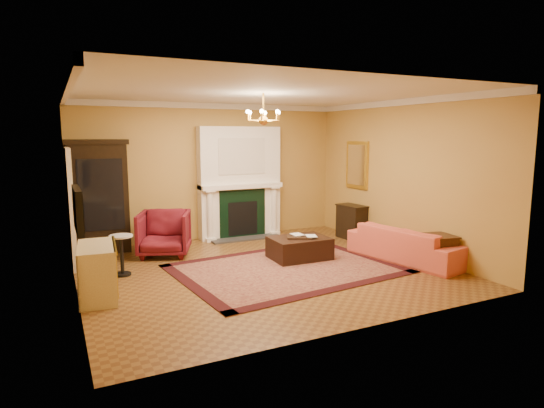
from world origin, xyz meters
TOP-DOWN VIEW (x-y plane):
  - floor at (0.00, 0.00)m, footprint 6.00×5.50m
  - ceiling at (0.00, 0.00)m, footprint 6.00×5.50m
  - wall_back at (0.00, 2.76)m, footprint 6.00×0.02m
  - wall_front at (0.00, -2.76)m, footprint 6.00×0.02m
  - wall_left at (-3.01, 0.00)m, footprint 0.02×5.50m
  - wall_right at (3.01, 0.00)m, footprint 0.02×5.50m
  - fireplace at (0.60, 2.57)m, footprint 1.90×0.70m
  - crown_molding at (0.00, 0.96)m, footprint 6.00×5.50m
  - doorway at (-2.95, 1.70)m, footprint 0.08×1.05m
  - tv_panel at (-2.95, -0.60)m, footprint 0.09×0.95m
  - gilt_mirror at (2.97, 1.40)m, footprint 0.06×0.76m
  - chandelier at (-0.00, 0.00)m, footprint 0.63×0.55m
  - oriental_rug at (0.35, -0.18)m, footprint 3.93×3.11m
  - china_cabinet at (-2.40, 2.49)m, footprint 1.11×0.58m
  - wingback_armchair at (-1.34, 1.67)m, footprint 1.19×1.16m
  - pedestal_table at (-2.27, 0.70)m, footprint 0.38×0.38m
  - commode at (-2.73, -0.24)m, footprint 0.57×1.07m
  - coral_sofa at (2.61, -0.67)m, footprint 1.06×2.29m
  - end_table at (2.72, -1.31)m, footprint 0.57×0.57m
  - console_table at (2.78, 1.28)m, footprint 0.44×0.69m
  - leather_ottoman at (0.88, 0.30)m, footprint 1.08×0.80m
  - ottoman_tray at (0.86, 0.29)m, footprint 0.55×0.50m
  - book_a at (0.77, 0.36)m, footprint 0.19×0.03m
  - book_b at (0.96, 0.19)m, footprint 0.18×0.08m
  - topiary_left at (-0.16, 2.53)m, footprint 0.16×0.16m
  - topiary_right at (1.20, 2.53)m, footprint 0.17×0.17m

SIDE VIEW (x-z plane):
  - floor at x=0.00m, z-range -0.02..0.00m
  - oriental_rug at x=0.35m, z-range 0.00..0.01m
  - leather_ottoman at x=0.88m, z-range 0.02..0.41m
  - end_table at x=2.72m, z-range 0.00..0.57m
  - console_table at x=2.78m, z-range 0.00..0.73m
  - commode at x=-2.73m, z-range 0.00..0.77m
  - pedestal_table at x=-2.27m, z-range 0.06..0.74m
  - ottoman_tray at x=0.86m, z-range 0.41..0.44m
  - coral_sofa at x=2.61m, z-range 0.00..0.86m
  - wingback_armchair at x=-1.34m, z-range 0.00..0.96m
  - book_b at x=0.96m, z-range 0.44..0.70m
  - book_a at x=0.77m, z-range 0.44..0.70m
  - doorway at x=-2.95m, z-range 0.00..2.10m
  - china_cabinet at x=-2.40m, z-range 0.00..2.13m
  - fireplace at x=0.60m, z-range -0.06..2.44m
  - tv_panel at x=-2.95m, z-range 1.06..1.64m
  - topiary_left at x=-0.16m, z-range 1.25..1.68m
  - topiary_right at x=1.20m, z-range 1.25..1.72m
  - wall_back at x=0.00m, z-range 0.00..3.00m
  - wall_front at x=0.00m, z-range 0.00..3.00m
  - wall_left at x=-3.01m, z-range 0.00..3.00m
  - wall_right at x=3.01m, z-range 0.00..3.00m
  - gilt_mirror at x=2.97m, z-range 1.12..2.17m
  - chandelier at x=0.00m, z-range 2.34..2.87m
  - crown_molding at x=0.00m, z-range 2.88..3.00m
  - ceiling at x=0.00m, z-range 3.00..3.02m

